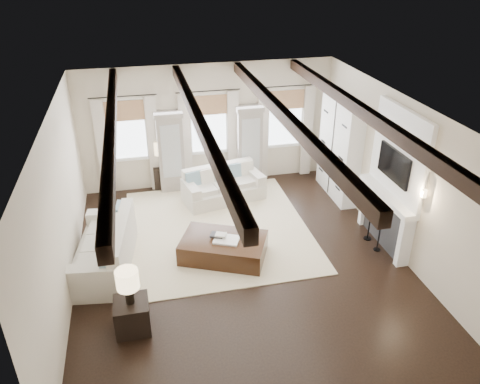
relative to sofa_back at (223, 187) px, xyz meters
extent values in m
plane|color=black|center=(-0.15, -2.71, -0.34)|extent=(7.50, 7.50, 0.00)
cube|color=beige|center=(-0.15, 1.04, 1.26)|extent=(6.50, 0.04, 3.20)
cube|color=beige|center=(-0.15, -6.46, 1.26)|extent=(6.50, 0.04, 3.20)
cube|color=beige|center=(-3.40, -2.71, 1.26)|extent=(0.04, 7.50, 3.20)
cube|color=beige|center=(3.10, -2.71, 1.26)|extent=(0.04, 7.50, 3.20)
cube|color=white|center=(-0.15, -2.71, 2.86)|extent=(6.50, 7.50, 0.04)
cube|color=black|center=(-2.35, -2.71, 2.74)|extent=(0.16, 7.40, 0.22)
cube|color=black|center=(-0.90, -2.71, 2.74)|extent=(0.16, 7.40, 0.22)
cube|color=black|center=(0.60, -2.71, 2.74)|extent=(0.16, 7.40, 0.22)
cube|color=black|center=(2.05, -2.71, 2.74)|extent=(0.16, 7.40, 0.22)
cube|color=white|center=(-2.20, 1.01, 1.31)|extent=(0.90, 0.03, 1.45)
cube|color=#A5764F|center=(-2.20, 0.95, 1.84)|extent=(0.94, 0.04, 0.50)
cube|color=beige|center=(-2.82, 0.91, 0.93)|extent=(0.28, 0.08, 2.50)
cube|color=beige|center=(-1.58, 0.91, 0.93)|extent=(0.28, 0.08, 2.50)
cylinder|color=black|center=(-2.20, 0.90, 2.21)|extent=(1.60, 0.02, 0.02)
cube|color=white|center=(-0.15, 1.01, 1.31)|extent=(0.90, 0.03, 1.45)
cube|color=#A5764F|center=(-0.15, 0.95, 1.84)|extent=(0.94, 0.04, 0.50)
cube|color=beige|center=(-0.77, 0.91, 0.93)|extent=(0.28, 0.08, 2.50)
cube|color=beige|center=(0.47, 0.91, 0.93)|extent=(0.28, 0.08, 2.50)
cylinder|color=black|center=(-0.15, 0.90, 2.21)|extent=(1.60, 0.02, 0.02)
cube|color=white|center=(1.90, 1.01, 1.31)|extent=(0.90, 0.03, 1.45)
cube|color=#A5764F|center=(1.90, 0.95, 1.84)|extent=(0.94, 0.04, 0.50)
cube|color=beige|center=(1.28, 0.91, 0.93)|extent=(0.28, 0.08, 2.50)
cube|color=beige|center=(2.52, 0.91, 0.93)|extent=(0.28, 0.08, 2.50)
cylinder|color=black|center=(1.90, 0.90, 2.21)|extent=(1.60, 0.02, 0.02)
cube|color=#9F968E|center=(-1.18, 0.82, 0.66)|extent=(0.64, 0.38, 2.00)
cube|color=#B2B7BA|center=(-1.18, 0.62, 0.81)|extent=(0.48, 0.02, 1.40)
cube|color=#9F968E|center=(-1.18, 0.82, 1.72)|extent=(0.70, 0.42, 0.12)
cube|color=#9F968E|center=(0.87, 0.82, 0.66)|extent=(0.64, 0.38, 2.00)
cube|color=#B2B7BA|center=(0.87, 0.62, 0.81)|extent=(0.48, 0.02, 1.40)
cube|color=#9F968E|center=(0.87, 0.82, 1.72)|extent=(0.70, 0.42, 0.12)
cube|color=#242427|center=(3.01, -2.71, 0.21)|extent=(0.18, 1.50, 1.10)
cube|color=black|center=(2.98, -2.71, 0.06)|extent=(0.10, 0.90, 0.70)
cube|color=white|center=(2.97, -3.53, 0.21)|extent=(0.26, 0.14, 1.10)
cube|color=white|center=(2.97, -1.89, 0.21)|extent=(0.26, 0.14, 1.10)
cube|color=white|center=(2.94, -2.71, 0.82)|extent=(0.32, 1.90, 0.12)
cube|color=white|center=(3.05, -2.71, 1.76)|extent=(0.10, 1.90, 1.80)
cube|color=black|center=(2.98, -2.71, 1.51)|extent=(0.07, 1.10, 0.64)
cylinder|color=#FFD899|center=(3.00, -3.76, 1.41)|extent=(0.10, 0.10, 0.14)
cube|color=silver|center=(2.90, -0.36, 0.91)|extent=(0.40, 1.70, 2.50)
cube|color=black|center=(2.69, -0.36, 0.91)|extent=(0.01, 0.02, 2.40)
cube|color=beige|center=(-0.39, -1.38, -0.33)|extent=(4.00, 4.34, 0.02)
cube|color=silver|center=(0.01, -0.06, -0.15)|extent=(2.12, 1.31, 0.38)
cube|color=silver|center=(-0.06, 0.27, 0.27)|extent=(1.88, 0.62, 0.47)
cube|color=silver|center=(-0.83, -0.25, 0.16)|extent=(0.43, 0.88, 0.24)
cube|color=silver|center=(0.86, 0.13, 0.16)|extent=(0.43, 0.88, 0.24)
cube|color=silver|center=(-0.51, -0.23, 0.10)|extent=(0.64, 0.67, 0.13)
cube|color=silver|center=(0.02, -0.11, 0.10)|extent=(0.64, 0.67, 0.13)
cube|color=silver|center=(0.56, 0.01, 0.10)|extent=(0.64, 0.67, 0.13)
cube|color=#6D92A3|center=(-0.71, -0.04, 0.30)|extent=(0.43, 0.29, 0.41)
cube|color=silver|center=(-0.37, 0.04, 0.30)|extent=(0.43, 0.29, 0.41)
cube|color=#BEB49F|center=(-0.03, 0.12, 0.30)|extent=(0.43, 0.29, 0.41)
cube|color=#6D92A3|center=(0.32, 0.19, 0.30)|extent=(0.43, 0.29, 0.41)
cube|color=silver|center=(0.66, 0.27, 0.30)|extent=(0.43, 0.29, 0.41)
cube|color=silver|center=(-2.83, -2.25, -0.13)|extent=(1.32, 2.37, 0.43)
cube|color=silver|center=(-2.45, -2.31, 0.35)|extent=(0.53, 2.15, 0.54)
cube|color=silver|center=(-2.70, -1.28, 0.22)|extent=(0.99, 0.41, 0.28)
cube|color=silver|center=(-2.97, -3.23, 0.22)|extent=(0.99, 0.41, 0.28)
cube|color=silver|center=(-2.80, -1.63, 0.16)|extent=(0.72, 0.68, 0.15)
cube|color=silver|center=(-2.89, -2.25, 0.16)|extent=(0.72, 0.68, 0.15)
cube|color=silver|center=(-2.97, -2.86, 0.16)|extent=(0.72, 0.68, 0.15)
cube|color=#6D92A3|center=(-2.52, -1.49, 0.39)|extent=(0.29, 0.48, 0.47)
cube|color=silver|center=(-2.59, -2.02, 0.39)|extent=(0.29, 0.48, 0.47)
cube|color=#BEB49F|center=(-2.67, -2.55, 0.39)|extent=(0.29, 0.48, 0.47)
cube|color=#6D92A3|center=(-2.74, -3.08, 0.39)|extent=(0.29, 0.48, 0.47)
cube|color=black|center=(-0.46, -2.47, -0.12)|extent=(1.97, 1.65, 0.44)
cube|color=white|center=(-0.41, -2.54, 0.12)|extent=(0.61, 0.55, 0.04)
cube|color=#262628|center=(-0.58, -2.39, 0.16)|extent=(0.32, 0.29, 0.04)
cube|color=beige|center=(-0.51, -2.44, 0.19)|extent=(0.27, 0.25, 0.03)
cube|color=black|center=(-2.33, -4.14, -0.06)|extent=(0.57, 0.57, 0.57)
cylinder|color=black|center=(-2.33, -4.14, 0.38)|extent=(0.14, 0.14, 0.31)
cylinder|color=#F9D89E|center=(-2.33, -4.14, 0.70)|extent=(0.37, 0.37, 0.33)
cube|color=black|center=(-1.44, 1.00, -0.02)|extent=(0.43, 0.43, 0.65)
cylinder|color=black|center=(-1.44, 1.00, 0.47)|extent=(0.15, 0.15, 0.33)
cylinder|color=#F9D89E|center=(-1.44, 1.00, 0.81)|extent=(0.39, 0.39, 0.35)
cylinder|color=black|center=(2.75, -2.95, -0.33)|extent=(0.14, 0.14, 0.02)
cylinder|color=black|center=(2.75, -2.95, -0.03)|extent=(0.03, 0.03, 0.62)
cylinder|color=beige|center=(2.75, -2.95, 0.31)|extent=(0.05, 0.05, 0.09)
cylinder|color=black|center=(2.75, -2.51, -0.33)|extent=(0.17, 0.17, 0.02)
cylinder|color=black|center=(2.75, -2.51, 0.03)|extent=(0.03, 0.03, 0.74)
cylinder|color=beige|center=(2.75, -2.51, 0.44)|extent=(0.06, 0.06, 0.11)
camera|label=1|loc=(-1.90, -10.28, 5.38)|focal=35.00mm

